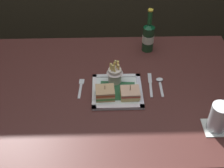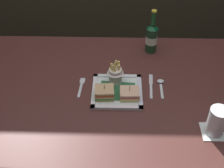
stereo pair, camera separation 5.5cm
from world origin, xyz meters
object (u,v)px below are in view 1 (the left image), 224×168
Objects in this scene: dining_table at (107,104)px; knife at (150,84)px; water_glass at (218,118)px; spoon at (160,82)px; fries_cup at (115,73)px; sandwich_half_left at (105,93)px; beer_bottle at (148,36)px; fork at (81,87)px; square_plate at (117,91)px; sandwich_half_right at (130,93)px.

knife reaches higher than dining_table.
water_glass is 0.35m from spoon.
dining_table is 0.18m from fries_cup.
sandwich_half_left is at bearing 157.21° from water_glass.
fries_cup is (0.04, 0.04, 0.17)m from dining_table.
beer_bottle is (0.24, 0.38, 0.05)m from sandwich_half_left.
fork is at bearing -176.72° from spoon.
square_plate is 2.65× the size of sandwich_half_right.
beer_bottle is 0.48m from fork.
sandwich_half_right reaches higher than square_plate.
sandwich_half_right is at bearing -58.10° from fries_cup.
knife is (-0.24, 0.29, -0.06)m from water_glass.
fries_cup is at bearing 65.84° from sandwich_half_left.
fork is (-0.57, 0.27, -0.06)m from water_glass.
square_plate is 2.04× the size of fries_cup.
knife is at bearing 18.77° from square_plate.
fork is (-0.16, -0.03, -0.06)m from fries_cup.
square_plate is 0.22m from spoon.
spoon is (0.03, -0.28, -0.08)m from beer_bottle.
fries_cup reaches higher than dining_table.
beer_bottle is (0.23, 0.32, 0.19)m from dining_table.
sandwich_half_left is 0.51× the size of knife.
fork is (-0.17, 0.04, -0.01)m from square_plate.
beer_bottle is at bearing 55.67° from fries_cup.
spoon is (0.26, 0.03, 0.11)m from dining_table.
spoon is (0.05, 0.01, 0.00)m from knife.
dining_table is at bearing 149.95° from water_glass.
beer_bottle reaches higher than sandwich_half_left.
fries_cup is at bearing 97.81° from square_plate.
knife is (0.17, -0.01, -0.06)m from fries_cup.
dining_table is 0.18m from sandwich_half_right.
water_glass is at bearing -30.00° from square_plate.
square_plate is 0.40m from beer_bottle.
fries_cup is (0.05, 0.11, 0.03)m from sandwich_half_left.
beer_bottle is at bearing 54.24° from dining_table.
fork is at bearing 154.72° from water_glass.
dining_table is 15.50× the size of sandwich_half_right.
square_plate is 0.09m from fries_cup.
water_glass is (0.46, -0.19, 0.03)m from sandwich_half_left.
sandwich_half_left is at bearing -34.05° from fork.
fork is at bearing 145.95° from sandwich_half_left.
sandwich_half_left is at bearing -156.79° from knife.
sandwich_half_right is 0.14m from knife.
beer_bottle is 0.30m from knife.
beer_bottle is 1.97× the size of water_glass.
square_plate is at bearing -30.45° from dining_table.
sandwich_half_left is at bearing -159.41° from spoon.
sandwich_half_right is at bearing -146.89° from spoon.
spoon is at bearing -83.96° from beer_bottle.
dining_table is 0.44m from beer_bottle.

